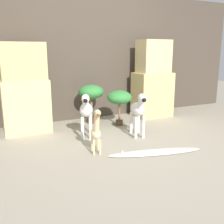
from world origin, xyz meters
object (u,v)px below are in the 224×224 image
Objects in this scene: zebra_left at (86,110)px; giraffe_figurine at (96,130)px; potted_palm_front at (91,94)px; zebra_right at (138,109)px; potted_palm_back at (119,98)px; surfboard at (154,152)px.

giraffe_figurine is at bearing -99.66° from zebra_left.
potted_palm_front reaches higher than zebra_left.
zebra_right is at bearing -22.40° from zebra_left.
potted_palm_front reaches higher than potted_palm_back.
potted_palm_back is at bearing 87.72° from zebra_right.
potted_palm_back is (0.70, 0.35, 0.05)m from zebra_left.
potted_palm_front reaches higher than zebra_right.
surfboard is (0.63, -0.30, -0.28)m from giraffe_figurine.
surfboard is at bearing -98.03° from potted_palm_back.
potted_palm_back is 1.36m from surfboard.
zebra_left is at bearing -116.56° from potted_palm_front.
zebra_left reaches higher than giraffe_figurine.
giraffe_figurine is 0.99× the size of potted_palm_back.
zebra_right is 1.00× the size of zebra_left.
potted_palm_back is 0.49× the size of surfboard.
zebra_right is at bearing 76.46° from surfboard.
potted_palm_front is at bearing 96.38° from surfboard.
giraffe_figurine is 0.88× the size of potted_palm_front.
surfboard is (0.18, -1.61, -0.49)m from potted_palm_front.
potted_palm_front is 0.49m from potted_palm_back.
zebra_right is 0.55× the size of surfboard.
potted_palm_back reaches higher than surfboard.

